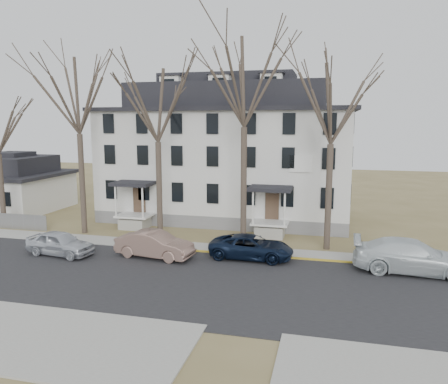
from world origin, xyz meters
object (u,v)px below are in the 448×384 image
(tree_mid_right, at_px, (332,98))
(car_tan, at_px, (155,245))
(small_house, at_px, (14,186))
(tree_mid_left, at_px, (157,100))
(bicycle_left, at_px, (133,223))
(boarding_house, at_px, (228,155))
(tree_far_left, at_px, (77,90))
(tree_center, at_px, (244,75))
(car_navy, at_px, (251,248))
(car_silver, at_px, (60,244))
(car_white, at_px, (412,257))

(tree_mid_right, xyz_separation_m, car_tan, (-10.06, -4.39, -8.81))
(small_house, height_order, tree_mid_left, tree_mid_left)
(car_tan, bearing_deg, bicycle_left, 42.61)
(boarding_house, height_order, tree_far_left, tree_far_left)
(car_tan, relative_size, bicycle_left, 2.90)
(small_house, height_order, bicycle_left, small_house)
(tree_center, relative_size, car_navy, 2.94)
(tree_center, distance_m, car_navy, 10.93)
(boarding_house, distance_m, tree_center, 10.39)
(boarding_house, height_order, car_tan, boarding_house)
(car_silver, bearing_deg, car_white, -77.79)
(tree_far_left, bearing_deg, car_navy, -13.64)
(bicycle_left, bearing_deg, small_house, 63.39)
(car_navy, bearing_deg, bicycle_left, 64.20)
(car_silver, bearing_deg, tree_mid_right, -64.23)
(tree_mid_right, xyz_separation_m, bicycle_left, (-14.52, 2.02, -9.17))
(small_house, height_order, car_navy, small_house)
(tree_mid_right, distance_m, car_tan, 14.08)
(car_white, bearing_deg, bicycle_left, 75.73)
(bicycle_left, bearing_deg, boarding_house, -54.43)
(boarding_house, bearing_deg, car_white, -41.91)
(boarding_house, distance_m, bicycle_left, 9.92)
(tree_center, bearing_deg, car_silver, -152.78)
(bicycle_left, bearing_deg, car_white, -116.24)
(car_silver, distance_m, bicycle_left, 7.50)
(car_silver, xyz_separation_m, car_white, (20.43, 1.80, 0.16))
(tree_mid_left, distance_m, tree_center, 6.18)
(tree_mid_right, bearing_deg, boarding_house, 136.19)
(small_house, xyz_separation_m, tree_mid_left, (17.00, -6.20, 7.35))
(car_silver, xyz_separation_m, bicycle_left, (1.37, 7.37, -0.30))
(tree_mid_left, relative_size, tree_mid_right, 1.00)
(tree_mid_left, height_order, car_navy, tree_mid_left)
(tree_far_left, relative_size, tree_mid_left, 1.08)
(tree_mid_left, xyz_separation_m, car_silver, (-4.39, -5.35, -8.87))
(tree_far_left, bearing_deg, tree_center, 0.00)
(tree_center, xyz_separation_m, car_white, (10.03, -3.55, -10.19))
(tree_center, bearing_deg, tree_mid_left, 180.00)
(tree_mid_left, bearing_deg, car_tan, -71.91)
(boarding_house, bearing_deg, tree_center, -69.80)
(car_tan, bearing_deg, tree_mid_right, -58.63)
(tree_center, distance_m, car_white, 14.73)
(car_navy, height_order, bicycle_left, car_navy)
(car_white, distance_m, bicycle_left, 19.86)
(boarding_house, bearing_deg, car_navy, -69.98)
(boarding_house, distance_m, car_silver, 16.08)
(small_house, relative_size, car_white, 1.41)
(car_tan, relative_size, car_white, 0.77)
(boarding_house, xyz_separation_m, tree_far_left, (-9.00, -8.15, 4.96))
(tree_center, relative_size, car_tan, 3.07)
(car_white, bearing_deg, car_tan, 95.33)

